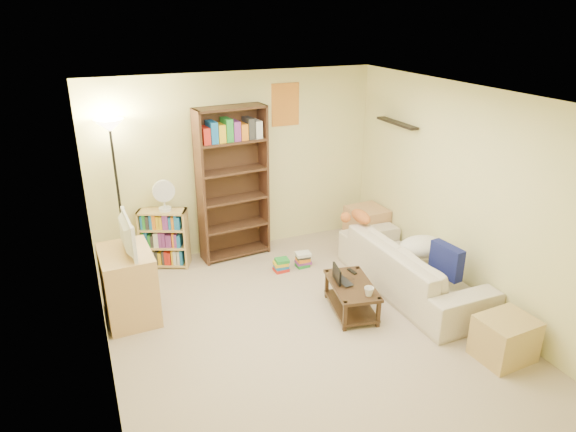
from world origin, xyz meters
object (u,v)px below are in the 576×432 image
Objects in this scene: mug at (369,291)px; sofa at (411,267)px; tabby_cat at (358,217)px; short_bookshelf at (164,238)px; television at (122,235)px; desk_fan at (164,194)px; tv_stand at (129,285)px; coffee_table at (351,294)px; end_cabinet at (505,338)px; floor_lamp at (113,153)px; tall_bookshelf at (233,181)px; side_table at (366,227)px; laptop at (346,280)px.

sofa is at bearing 26.48° from mug.
short_bookshelf is (-2.37, 1.00, -0.32)m from tabby_cat.
television is 1.23m from desk_fan.
mug is 0.15× the size of tv_stand.
sofa is 0.97m from tabby_cat.
sofa reaches higher than coffee_table.
tv_stand reaches higher than sofa.
sofa is at bearing 92.96° from end_cabinet.
sofa is 3.89m from floor_lamp.
tv_stand is at bearing -94.14° from short_bookshelf.
tall_bookshelf is at bearing -58.35° from television.
desk_fan is 0.21× the size of floor_lamp.
end_cabinet is (3.33, -2.20, -0.79)m from television.
desk_fan is at bearing 54.88° from sofa.
tall_bookshelf is at bearing 42.93° from sofa.
sofa is 1.47m from end_cabinet.
television is at bearing -120.90° from desk_fan.
floor_lamp is at bearing 171.83° from side_table.
sofa is 2.48× the size of coffee_table.
side_table reaches higher than laptop.
side_table is at bearing 88.09° from end_cabinet.
tall_bookshelf is 4.95× the size of desk_fan.
floor_lamp reaches higher than short_bookshelf.
desk_fan is at bearing 128.22° from mug.
tall_bookshelf is 1.56m from floor_lamp.
side_table is (1.11, 1.41, -0.08)m from laptop.
mug is at bearing -51.78° from desk_fan.
end_cabinet is (3.33, -2.20, -0.18)m from tv_stand.
tv_stand is at bearing -65.68° from television.
laptop is at bearing -126.14° from tabby_cat.
tv_stand is 1.38m from desk_fan.
laptop is at bearing 101.03° from mug.
short_bookshelf is at bearing 54.71° from sofa.
laptop is 2.46× the size of mug.
side_table is (3.34, -0.48, -1.34)m from floor_lamp.
laptop is 1.74m from end_cabinet.
mug is at bearing -74.71° from tall_bookshelf.
television is at bearing -151.38° from tall_bookshelf.
television is 0.87× the size of short_bookshelf.
short_bookshelf is at bearing 157.10° from tabby_cat.
end_cabinet is (3.24, -3.30, -1.40)m from floor_lamp.
short_bookshelf is 1.32m from floor_lamp.
tall_bookshelf is 2.08m from side_table.
laptop is 2.52m from television.
tv_stand is at bearing 146.50° from end_cabinet.
desk_fan reaches higher than tabby_cat.
floor_lamp is (0.08, 1.10, 1.22)m from tv_stand.
tv_stand is at bearing 153.90° from mug.
laptop is (-0.03, 0.08, 0.15)m from coffee_table.
tv_stand is at bearing -169.75° from side_table.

